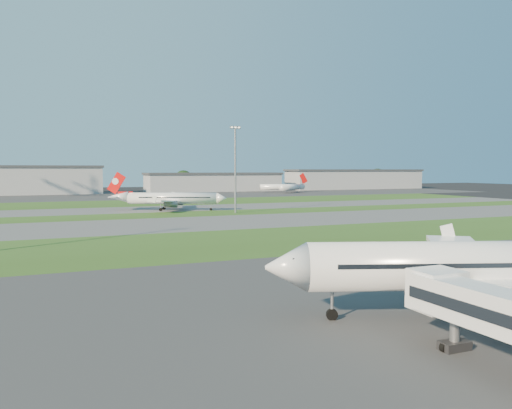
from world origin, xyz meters
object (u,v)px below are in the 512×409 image
light_mast_centre (235,163)px  airliner_parked (502,267)px  mini_jet_far (282,187)px  mini_jet_near (293,187)px  airliner_taxiing (171,199)px

light_mast_centre → airliner_parked: bearing=-97.8°
mini_jet_far → light_mast_centre: 136.87m
mini_jet_near → mini_jet_far: 6.74m
mini_jet_far → airliner_parked: bearing=-105.0°
mini_jet_near → light_mast_centre: bearing=-160.3°
airliner_parked → airliner_taxiing: airliner_parked is taller
airliner_taxiing → mini_jet_near: bearing=-110.0°
airliner_parked → airliner_taxiing: size_ratio=1.21×
mini_jet_near → light_mast_centre: size_ratio=0.93×
mini_jet_far → light_mast_centre: bearing=-115.4°
airliner_parked → light_mast_centre: (14.86, 107.90, 10.27)m
airliner_taxiing → mini_jet_far: (86.60, 99.86, -0.55)m
airliner_taxiing → light_mast_centre: light_mast_centre is taller
mini_jet_near → airliner_parked: bearing=-148.6°
mini_jet_far → mini_jet_near: bearing=-52.9°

